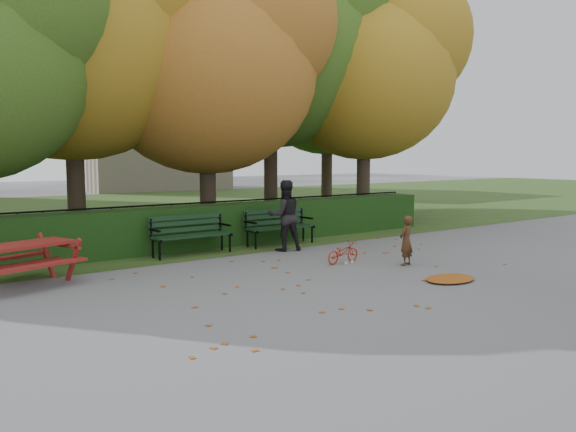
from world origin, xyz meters
TOP-DOWN VIEW (x-y plane):
  - ground at (0.00, 0.00)m, footprint 90.00×90.00m
  - grass_strip at (0.00, 14.00)m, footprint 90.00×90.00m
  - building_right at (8.00, 28.00)m, footprint 9.00×6.00m
  - hedge at (0.00, 4.50)m, footprint 13.00×0.90m
  - iron_fence at (0.00, 5.30)m, footprint 14.00×0.04m
  - tree_b at (-2.44, 6.75)m, footprint 6.72×6.40m
  - tree_c at (0.83, 5.96)m, footprint 6.30×6.00m
  - tree_d at (3.88, 7.23)m, footprint 7.14×6.80m
  - tree_e at (6.52, 5.77)m, footprint 6.09×5.80m
  - tree_g at (8.33, 9.76)m, footprint 6.30×6.00m
  - bench_left at (-1.30, 3.70)m, footprint 1.80×0.57m
  - bench_right at (1.10, 3.70)m, footprint 1.80×0.57m
  - picnic_table at (-5.00, 2.62)m, footprint 2.02×1.81m
  - leaf_pile at (1.21, -1.40)m, footprint 1.05×0.75m
  - leaf_scatter at (0.00, 0.30)m, footprint 9.00×5.70m
  - child at (1.64, 0.02)m, footprint 0.41×0.32m
  - adult at (0.72, 2.90)m, footprint 0.93×0.81m
  - bicycle at (0.77, 0.95)m, footprint 0.88×0.37m

SIDE VIEW (x-z plane):
  - ground at x=0.00m, z-range 0.00..0.00m
  - grass_strip at x=0.00m, z-range 0.01..0.01m
  - leaf_scatter at x=0.00m, z-range 0.00..0.01m
  - leaf_pile at x=1.21m, z-range 0.00..0.07m
  - bicycle at x=0.77m, z-range 0.00..0.45m
  - hedge at x=0.00m, z-range 0.00..1.00m
  - child at x=1.64m, z-range 0.00..1.00m
  - bench_left at x=-1.30m, z-range 0.08..0.96m
  - bench_right at x=1.10m, z-range 0.08..0.96m
  - iron_fence at x=0.00m, z-range 0.03..1.05m
  - picnic_table at x=-5.00m, z-range 0.15..0.98m
  - adult at x=0.72m, z-range 0.00..1.64m
  - tree_c at x=0.83m, z-range 0.82..8.82m
  - tree_e at x=6.52m, z-range 1.01..9.16m
  - tree_g at x=8.33m, z-range 1.10..9.65m
  - tree_b at x=-2.44m, z-range 1.01..9.80m
  - tree_d at x=3.88m, z-range 1.19..10.77m
  - building_right at x=8.00m, z-range 0.00..12.00m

